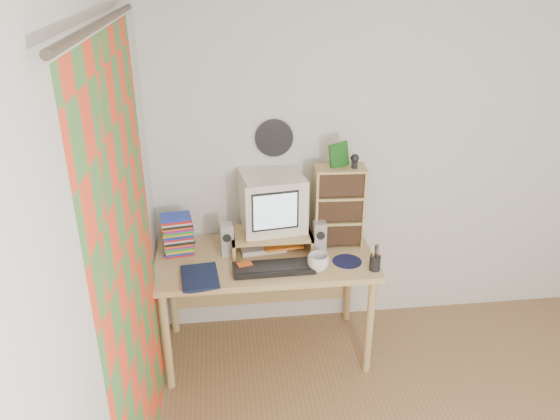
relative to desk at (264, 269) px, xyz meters
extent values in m
plane|color=silver|center=(1.03, 0.31, 0.63)|extent=(3.50, 0.00, 3.50)
plane|color=silver|center=(-0.72, -1.44, 0.63)|extent=(0.00, 3.50, 3.50)
plane|color=#EF4321|center=(-0.68, -0.96, 0.53)|extent=(0.00, 2.20, 2.20)
cylinder|color=black|center=(0.10, 0.29, 0.81)|extent=(0.25, 0.02, 0.25)
cube|color=tan|center=(0.00, -0.06, 0.11)|extent=(1.40, 0.70, 0.04)
cube|color=tan|center=(0.00, 0.27, -0.24)|extent=(1.33, 0.02, 0.41)
cylinder|color=tan|center=(-0.64, -0.35, -0.26)|extent=(0.05, 0.05, 0.71)
cylinder|color=tan|center=(0.64, -0.35, -0.26)|extent=(0.05, 0.05, 0.71)
cylinder|color=tan|center=(-0.64, 0.23, -0.26)|extent=(0.05, 0.05, 0.71)
cylinder|color=tan|center=(0.64, 0.23, -0.26)|extent=(0.05, 0.05, 0.71)
cube|color=#D3B76F|center=(-0.20, 0.04, 0.19)|extent=(0.02, 0.30, 0.12)
cube|color=#D3B76F|center=(0.30, 0.04, 0.19)|extent=(0.02, 0.30, 0.12)
cube|color=#D3B76F|center=(0.05, 0.04, 0.24)|extent=(0.52, 0.30, 0.02)
cube|color=silver|center=(0.07, 0.09, 0.44)|extent=(0.44, 0.44, 0.37)
cube|color=#AEADB2|center=(-0.24, -0.01, 0.24)|extent=(0.09, 0.09, 0.22)
cube|color=#AEADB2|center=(0.36, -0.04, 0.24)|extent=(0.08, 0.08, 0.21)
cube|color=black|center=(0.04, -0.25, 0.15)|extent=(0.50, 0.18, 0.03)
cube|color=#D3B76F|center=(0.50, 0.06, 0.41)|extent=(0.33, 0.19, 0.54)
imported|color=white|center=(0.31, -0.27, 0.19)|extent=(0.15, 0.15, 0.11)
imported|color=#0F1A3A|center=(-0.52, -0.30, 0.16)|extent=(0.28, 0.22, 0.05)
cylinder|color=black|center=(0.51, -0.19, 0.14)|extent=(0.24, 0.24, 0.00)
cube|color=#D44C16|center=(-0.14, -0.22, 0.16)|extent=(0.10, 0.08, 0.04)
cube|color=#175217|center=(0.49, 0.07, 0.76)|extent=(0.13, 0.06, 0.16)
camera|label=1|loc=(-0.27, -3.12, 1.87)|focal=35.00mm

